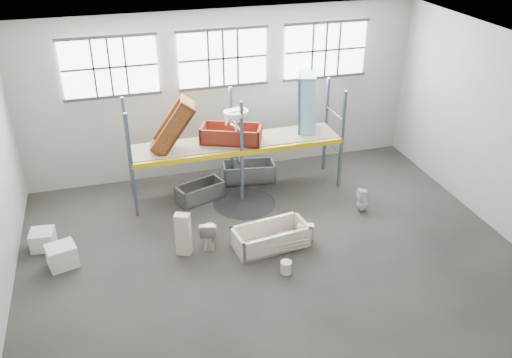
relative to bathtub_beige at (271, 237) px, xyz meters
name	(u,v)px	position (x,y,z in m)	size (l,w,h in m)	color
floor	(273,259)	(-0.09, -0.49, -0.32)	(12.00, 10.00, 0.10)	#4C4641
ceiling	(277,53)	(-0.09, -0.49, 4.78)	(12.00, 10.00, 0.10)	silver
wall_back	(223,93)	(-0.09, 4.56, 2.23)	(12.00, 0.10, 5.00)	#ADAAA0
wall_front	(382,319)	(-0.09, -5.54, 2.23)	(12.00, 0.10, 5.00)	#ACA99F
wall_right	(505,136)	(5.96, -0.49, 2.23)	(0.10, 10.00, 5.00)	#9E9C93
window_left	(110,67)	(-3.29, 4.45, 3.33)	(2.60, 0.04, 1.60)	white
window_mid	(223,58)	(-0.09, 4.45, 3.33)	(2.60, 0.04, 1.60)	white
window_right	(325,50)	(3.11, 4.45, 3.33)	(2.60, 0.04, 1.60)	white
rack_upright_la	(132,166)	(-3.09, 2.41, 1.23)	(0.08, 0.08, 3.00)	slate
rack_upright_lb	(128,148)	(-3.09, 3.61, 1.23)	(0.08, 0.08, 3.00)	slate
rack_upright_ma	(242,153)	(-0.09, 2.41, 1.23)	(0.08, 0.08, 3.00)	slate
rack_upright_mb	(231,136)	(-0.09, 3.61, 1.23)	(0.08, 0.08, 3.00)	slate
rack_upright_ra	(342,140)	(2.91, 2.41, 1.23)	(0.08, 0.08, 3.00)	slate
rack_upright_rb	(326,125)	(2.91, 3.61, 1.23)	(0.08, 0.08, 3.00)	slate
rack_beam_front	(242,153)	(-0.09, 2.41, 1.23)	(6.00, 0.10, 0.14)	yellow
rack_beam_back	(231,136)	(-0.09, 3.61, 1.23)	(6.00, 0.10, 0.14)	yellow
shelf_deck	(236,142)	(-0.09, 3.01, 1.31)	(5.90, 1.10, 0.03)	gray
wet_patch	(244,203)	(-0.09, 2.21, -0.27)	(1.80, 1.80, 0.00)	black
bathtub_beige	(271,237)	(0.00, 0.00, 0.00)	(1.86, 0.88, 0.55)	beige
cistern_spare	(305,231)	(0.92, -0.03, 0.01)	(0.41, 0.20, 0.39)	beige
sink_in_tub	(284,238)	(0.37, 0.01, -0.11)	(0.43, 0.43, 0.15)	beige
toilet_beige	(209,232)	(-1.47, 0.49, 0.10)	(0.42, 0.74, 0.75)	beige
cistern_tall	(183,234)	(-2.14, 0.29, 0.28)	(0.36, 0.23, 1.12)	beige
toilet_white	(363,200)	(2.96, 0.90, 0.07)	(0.31, 0.31, 0.68)	white
steel_tub_left	(200,192)	(-1.25, 2.78, -0.03)	(1.34, 0.63, 0.49)	#AAADB1
steel_tub_right	(249,172)	(0.40, 3.51, 0.01)	(1.57, 0.73, 0.58)	#B3B7BB
rust_tub_flat	(231,134)	(-0.23, 3.03, 1.55)	(1.69, 0.79, 0.48)	maroon
rust_tub_tilted	(173,126)	(-1.86, 2.94, 2.02)	(1.63, 0.76, 0.46)	olive
sink_on_shelf	(236,130)	(-0.18, 2.64, 1.82)	(0.69, 0.53, 0.61)	white
blue_tub_upright	(307,105)	(2.10, 3.22, 2.12)	(1.79, 0.84, 0.50)	#87BDDE
bucket	(286,267)	(0.02, -1.14, -0.12)	(0.27, 0.27, 0.31)	beige
carton_near	(62,256)	(-5.00, 0.60, 0.00)	(0.65, 0.56, 0.56)	white
carton_far	(43,239)	(-5.48, 1.51, -0.04)	(0.57, 0.57, 0.48)	beige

